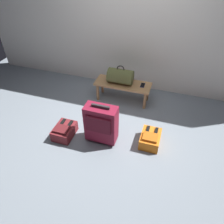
{
  "coord_description": "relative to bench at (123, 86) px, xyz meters",
  "views": [
    {
      "loc": [
        0.8,
        -2.21,
        2.45
      ],
      "look_at": [
        -0.01,
        0.31,
        0.25
      ],
      "focal_mm": 34.93,
      "sensor_mm": 36.0,
      "label": 1
    }
  ],
  "objects": [
    {
      "name": "suitcase_upright_burgundy",
      "position": [
        -0.02,
        -1.09,
        0.03
      ],
      "size": [
        0.46,
        0.24,
        0.67
      ],
      "color": "maroon",
      "rests_on": "ground"
    },
    {
      "name": "backpack_orange",
      "position": [
        0.69,
        -0.93,
        -0.22
      ],
      "size": [
        0.28,
        0.38,
        0.21
      ],
      "color": "orange",
      "rests_on": "ground"
    },
    {
      "name": "backpack_maroon",
      "position": [
        -0.59,
        -1.18,
        -0.22
      ],
      "size": [
        0.28,
        0.38,
        0.21
      ],
      "color": "maroon",
      "rests_on": "ground"
    },
    {
      "name": "back_wall",
      "position": [
        0.03,
        0.59,
        1.09
      ],
      "size": [
        6.0,
        0.1,
        2.8
      ],
      "primitive_type": "cube",
      "color": "silver",
      "rests_on": "ground"
    },
    {
      "name": "duffel_bag_olive",
      "position": [
        -0.05,
        0.0,
        0.19
      ],
      "size": [
        0.44,
        0.26,
        0.34
      ],
      "color": "#51562D",
      "rests_on": "bench"
    },
    {
      "name": "bench",
      "position": [
        0.0,
        0.0,
        0.0
      ],
      "size": [
        1.0,
        0.36,
        0.36
      ],
      "color": "#A87A4C",
      "rests_on": "ground"
    },
    {
      "name": "cell_phone",
      "position": [
        0.35,
        0.03,
        0.06
      ],
      "size": [
        0.07,
        0.14,
        0.01
      ],
      "color": "#191E4C",
      "rests_on": "bench"
    },
    {
      "name": "ground_plane",
      "position": [
        0.03,
        -1.01,
        -0.31
      ],
      "size": [
        6.6,
        6.6,
        0.0
      ],
      "primitive_type": "plane",
      "color": "slate"
    }
  ]
}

